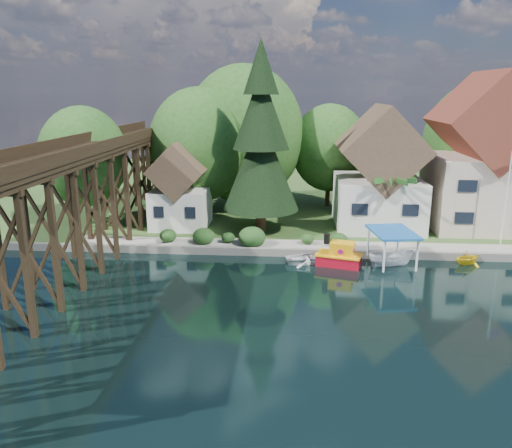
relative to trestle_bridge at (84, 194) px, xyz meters
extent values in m
plane|color=black|center=(16.00, -5.17, -5.35)|extent=(140.00, 140.00, 0.00)
cube|color=#2E4C1E|center=(16.00, 28.83, -5.10)|extent=(140.00, 52.00, 0.50)
cube|color=slate|center=(20.00, 2.83, -5.04)|extent=(60.00, 0.40, 0.62)
cube|color=gray|center=(22.00, 4.13, -4.82)|extent=(50.00, 2.60, 0.06)
cube|color=black|center=(0.00, -8.37, -1.35)|extent=(4.00, 0.36, 8.00)
cube|color=black|center=(0.00, -5.17, -1.35)|extent=(4.00, 0.36, 8.00)
cube|color=black|center=(0.00, -1.97, -1.35)|extent=(4.00, 0.36, 8.00)
cube|color=black|center=(0.00, 1.23, -1.35)|extent=(4.00, 0.36, 8.00)
cube|color=black|center=(0.00, 4.43, -1.35)|extent=(4.00, 0.36, 8.00)
cube|color=black|center=(0.00, 7.63, -1.35)|extent=(4.00, 0.36, 8.00)
cube|color=black|center=(0.00, 10.83, -1.35)|extent=(4.00, 0.36, 8.00)
cube|color=black|center=(0.00, 14.03, -1.35)|extent=(4.00, 0.36, 8.00)
cube|color=black|center=(0.00, 17.23, -1.35)|extent=(4.00, 0.36, 8.00)
cube|color=black|center=(0.00, 20.43, -1.35)|extent=(4.00, 0.36, 8.00)
cube|color=black|center=(-1.75, 0.83, 2.70)|extent=(0.35, 44.00, 0.35)
cube|color=black|center=(1.75, 0.83, 2.70)|extent=(0.35, 44.00, 0.35)
cube|color=black|center=(0.00, 0.83, 3.00)|extent=(4.00, 44.00, 0.30)
cube|color=black|center=(-2.00, 0.83, 3.55)|extent=(0.12, 44.00, 0.80)
cube|color=black|center=(2.00, 0.83, 3.55)|extent=(0.12, 44.00, 0.80)
cube|color=silver|center=(23.00, 10.83, -2.60)|extent=(7.50, 8.00, 4.50)
cube|color=brown|center=(23.00, 10.83, 2.35)|extent=(7.64, 8.64, 7.64)
cube|color=black|center=(20.90, 6.79, -2.37)|extent=(1.35, 0.08, 1.00)
cube|color=black|center=(25.10, 6.79, -2.37)|extent=(1.35, 0.08, 1.00)
cube|color=beige|center=(32.00, 11.33, -1.60)|extent=(8.50, 8.50, 6.50)
cube|color=brown|center=(32.00, 11.33, 4.71)|extent=(8.65, 9.18, 8.65)
cube|color=black|center=(29.62, 7.04, -1.27)|extent=(1.53, 0.08, 1.00)
cube|color=silver|center=(5.00, 9.33, -3.10)|extent=(5.00, 5.00, 3.50)
cube|color=brown|center=(5.00, 9.33, 0.45)|extent=(5.09, 5.40, 5.09)
cube|color=black|center=(3.60, 6.79, -2.92)|extent=(0.90, 0.08, 1.00)
cube|color=black|center=(6.40, 6.79, -2.92)|extent=(0.90, 0.08, 1.00)
cylinder|color=#382314|center=(6.00, 13.83, -2.60)|extent=(0.50, 0.50, 4.50)
ellipsoid|color=#244A1A|center=(6.00, 13.83, 2.15)|extent=(4.40, 4.40, 5.06)
cylinder|color=#382314|center=(10.00, 17.83, -2.37)|extent=(0.50, 0.50, 4.95)
ellipsoid|color=#244A1A|center=(10.00, 17.83, 2.85)|extent=(5.00, 5.00, 5.75)
cylinder|color=#382314|center=(19.00, 18.83, -2.82)|extent=(0.50, 0.50, 4.05)
ellipsoid|color=#244A1A|center=(19.00, 18.83, 1.45)|extent=(4.00, 4.00, 4.60)
cylinder|color=#382314|center=(34.00, 18.83, -2.60)|extent=(0.50, 0.50, 4.50)
ellipsoid|color=#244A1A|center=(34.00, 18.83, 2.15)|extent=(4.60, 4.60, 5.29)
cylinder|color=#382314|center=(-4.00, 9.83, -2.82)|extent=(0.50, 0.50, 4.05)
ellipsoid|color=#244A1A|center=(-4.00, 9.83, 1.45)|extent=(4.00, 4.00, 4.60)
ellipsoid|color=#1A4218|center=(8.00, 4.03, -4.08)|extent=(1.98, 1.98, 1.53)
ellipsoid|color=#1A4218|center=(10.00, 4.33, -4.25)|extent=(1.54, 1.54, 1.19)
ellipsoid|color=#1A4218|center=(12.00, 3.83, -4.00)|extent=(2.20, 2.20, 1.70)
ellipsoid|color=#1A4218|center=(5.00, 4.23, -4.17)|extent=(1.76, 1.76, 1.36)
ellipsoid|color=#1A4218|center=(16.50, 4.43, -4.25)|extent=(1.54, 1.54, 1.19)
ellipsoid|color=#1A4218|center=(19.00, 4.13, -4.17)|extent=(1.76, 1.76, 1.36)
cylinder|color=#382314|center=(12.43, 8.24, -3.34)|extent=(0.91, 0.91, 3.02)
cone|color=black|center=(12.43, 8.24, 1.20)|extent=(6.65, 6.65, 8.06)
cone|color=black|center=(12.43, 8.24, 5.73)|extent=(4.84, 4.84, 6.55)
cone|color=black|center=(12.43, 8.24, 9.26)|extent=(3.02, 3.02, 4.54)
cylinder|color=#382314|center=(23.45, 7.12, -2.44)|extent=(0.48, 0.48, 4.81)
ellipsoid|color=#22521B|center=(23.45, 7.12, 0.18)|extent=(4.82, 4.82, 1.09)
cylinder|color=white|center=(32.33, 5.86, -1.06)|extent=(0.11, 0.11, 7.57)
cube|color=#B40C1D|center=(18.76, 0.98, -4.98)|extent=(3.55, 2.53, 0.85)
cube|color=#F9AA0D|center=(18.76, 0.98, -4.52)|extent=(3.69, 2.66, 0.11)
cube|color=#F9AA0D|center=(18.97, 0.92, -4.07)|extent=(2.00, 1.71, 1.07)
cylinder|color=black|center=(17.84, 1.25, -3.37)|extent=(0.47, 0.47, 0.75)
cylinder|color=#A40C61|center=(18.78, 0.29, -4.07)|extent=(0.39, 0.19, 0.38)
cylinder|color=#A40C61|center=(19.15, 1.56, -4.07)|extent=(0.39, 0.19, 0.38)
cylinder|color=#A40C61|center=(19.79, 0.69, -4.07)|extent=(0.19, 0.39, 0.38)
imported|color=silver|center=(16.72, 1.43, -4.95)|extent=(4.28, 3.37, 0.80)
imported|color=white|center=(22.58, 1.03, -4.69)|extent=(3.58, 1.82, 1.32)
cube|color=#1B5FB4|center=(22.58, 1.03, -2.70)|extent=(3.55, 4.65, 0.16)
cylinder|color=white|center=(24.05, -0.60, -3.89)|extent=(0.16, 0.16, 2.38)
cylinder|color=white|center=(23.46, 3.05, -3.89)|extent=(0.16, 0.16, 2.38)
cylinder|color=white|center=(21.70, -0.98, -3.89)|extent=(0.16, 0.16, 2.38)
cylinder|color=white|center=(21.11, 2.67, -3.89)|extent=(0.16, 0.16, 2.38)
imported|color=yellow|center=(28.46, 1.99, -4.74)|extent=(2.97, 2.83, 1.22)
camera|label=1|loc=(15.20, -34.66, 7.28)|focal=35.00mm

